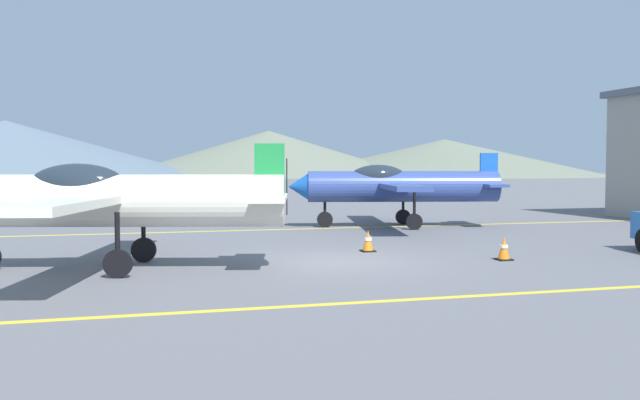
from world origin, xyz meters
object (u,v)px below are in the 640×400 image
Objects in this scene: traffic_cone_front at (504,249)px; airplane_near at (107,199)px; airplane_mid at (395,185)px; traffic_cone_side at (368,241)px.

airplane_near is at bearing 173.67° from traffic_cone_front.
airplane_mid is (10.25, 8.29, 0.00)m from airplane_near.
airplane_mid is at bearing 62.65° from traffic_cone_side.
airplane_mid is 15.99× the size of traffic_cone_front.
traffic_cone_front is 3.65m from traffic_cone_side.
traffic_cone_side is at bearing -117.35° from airplane_mid.
airplane_near is 13.18m from airplane_mid.
airplane_near reaches higher than traffic_cone_front.
traffic_cone_front is at bearing -43.28° from traffic_cone_side.
airplane_mid is 7.80m from traffic_cone_side.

